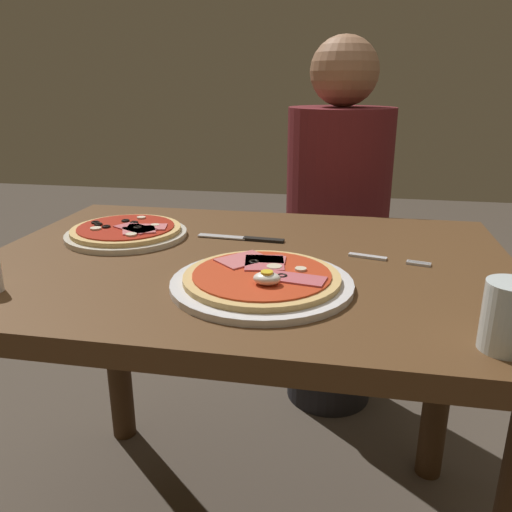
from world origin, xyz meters
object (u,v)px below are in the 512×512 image
dining_table (246,317)px  knife (247,238)px  water_glass_near (507,321)px  fork (382,259)px  pizza_foreground (262,280)px  pizza_across_left (127,232)px  diner_person (335,243)px

dining_table → knife: (-0.02, 0.12, 0.13)m
water_glass_near → fork: size_ratio=0.59×
pizza_foreground → pizza_across_left: 0.42m
fork → knife: (-0.29, 0.08, 0.00)m
pizza_across_left → diner_person: 0.74m
pizza_across_left → pizza_foreground: bearing=-33.9°
dining_table → diner_person: (0.16, 0.65, -0.03)m
pizza_foreground → knife: size_ratio=1.58×
pizza_across_left → water_glass_near: 0.79m
water_glass_near → fork: water_glass_near is taller
dining_table → diner_person: diner_person is taller
diner_person → pizza_across_left: bearing=51.5°
pizza_foreground → knife: 0.28m
pizza_across_left → fork: size_ratio=1.71×
pizza_across_left → diner_person: diner_person is taller
pizza_foreground → pizza_across_left: bearing=146.1°
dining_table → pizza_across_left: pizza_across_left is taller
pizza_foreground → fork: pizza_foreground is taller
pizza_foreground → water_glass_near: water_glass_near is taller
pizza_foreground → diner_person: (0.10, 0.80, -0.17)m
pizza_foreground → diner_person: diner_person is taller
pizza_across_left → knife: 0.27m
pizza_foreground → pizza_across_left: size_ratio=1.16×
dining_table → water_glass_near: water_glass_near is taller
pizza_foreground → diner_person: bearing=82.9°
dining_table → knife: knife is taller
pizza_across_left → water_glass_near: (0.69, -0.39, 0.03)m
dining_table → fork: (0.27, 0.04, 0.13)m
fork → pizza_foreground: bearing=-138.8°
pizza_across_left → diner_person: size_ratio=0.23×
water_glass_near → fork: 0.36m
pizza_foreground → fork: bearing=41.2°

